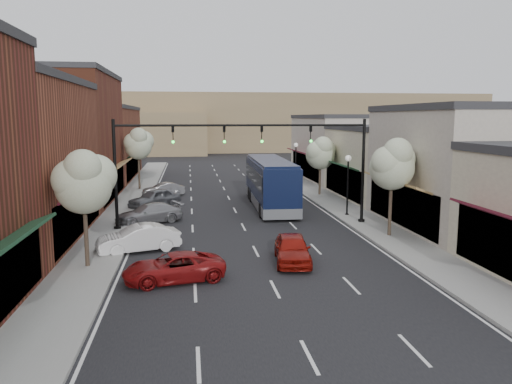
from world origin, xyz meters
name	(u,v)px	position (x,y,z in m)	size (l,w,h in m)	color
ground	(261,262)	(0.00, 0.00, 0.00)	(160.00, 160.00, 0.00)	black
sidewalk_left	(130,202)	(-8.40, 18.50, 0.07)	(2.80, 73.00, 0.15)	gray
sidewalk_right	(325,198)	(8.40, 18.50, 0.07)	(2.80, 73.00, 0.15)	gray
curb_left	(147,202)	(-7.00, 18.50, 0.07)	(0.25, 73.00, 0.17)	gray
curb_right	(310,198)	(7.00, 18.50, 0.07)	(0.25, 73.00, 0.17)	gray
bldg_left_midfar	(58,138)	(-14.24, 20.00, 5.40)	(10.14, 14.10, 10.90)	brown
bldg_left_far	(94,143)	(-14.22, 36.00, 4.16)	(10.14, 18.10, 8.40)	brown
bldg_right_midnear	(460,168)	(13.72, 6.00, 3.91)	(9.14, 12.10, 7.90)	#BBAFA0
bldg_right_midfar	(386,163)	(13.70, 18.00, 3.17)	(9.14, 12.10, 6.40)	beige
bldg_right_far	(339,148)	(13.71, 32.00, 3.66)	(9.14, 16.10, 7.40)	#BBAFA0
hill_far	(203,122)	(0.00, 90.00, 6.00)	(120.00, 30.00, 12.00)	#7A6647
hill_near	(77,133)	(-25.00, 78.00, 4.00)	(50.00, 20.00, 8.00)	#7A6647
signal_mast_right	(328,156)	(5.62, 8.00, 4.62)	(8.22, 0.46, 7.00)	black
signal_mast_left	(154,157)	(-5.62, 8.00, 4.62)	(8.22, 0.46, 7.00)	black
tree_right_near	(393,163)	(8.35, 3.94, 4.45)	(2.85, 2.65, 5.95)	#47382B
tree_right_far	(321,152)	(8.35, 19.94, 3.99)	(2.85, 2.65, 5.43)	#47382B
tree_left_near	(84,180)	(-8.25, -0.06, 4.22)	(2.85, 2.65, 5.69)	#47382B
tree_left_far	(139,143)	(-8.25, 25.94, 4.60)	(2.85, 2.65, 6.13)	#47382B
lamp_post_near	(348,175)	(7.80, 10.50, 3.01)	(0.44, 0.44, 4.44)	black
lamp_post_far	(296,156)	(7.80, 28.00, 3.01)	(0.44, 0.44, 4.44)	black
coach_bus	(270,182)	(2.96, 15.22, 1.98)	(3.02, 12.51, 3.81)	#0C1533
red_hatchback	(292,249)	(1.50, -0.34, 0.71)	(1.67, 4.15, 1.41)	maroon
parked_car_a	(174,267)	(-4.20, -2.37, 0.61)	(2.04, 4.42, 1.23)	maroon
parked_car_b	(139,239)	(-6.19, 2.79, 0.71)	(1.51, 4.33, 1.43)	white
parked_car_c	(149,213)	(-6.20, 10.15, 0.66)	(1.85, 4.55, 1.32)	gray
parked_car_d	(155,198)	(-6.20, 16.05, 0.75)	(1.77, 4.40, 1.50)	#53555A
parked_car_e	(164,190)	(-5.77, 21.75, 0.61)	(1.29, 3.70, 1.22)	#939398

